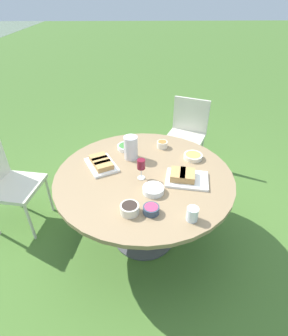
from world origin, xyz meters
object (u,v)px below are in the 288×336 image
(wine_glass, at_px, (141,165))
(water_pitcher, at_px, (131,148))
(chair_near_right, at_px, (6,180))
(dining_table, at_px, (144,184))
(chair_near_left, at_px, (187,130))

(wine_glass, bearing_deg, water_pitcher, 15.41)
(chair_near_right, xyz_separation_m, wine_glass, (-0.29, -1.24, 0.33))
(water_pitcher, xyz_separation_m, wine_glass, (-0.30, -0.08, 0.02))
(chair_near_right, bearing_deg, wine_glass, -102.98)
(wine_glass, bearing_deg, chair_near_right, 77.02)
(chair_near_right, height_order, wine_glass, wine_glass)
(dining_table, relative_size, chair_near_left, 1.62)
(chair_near_right, distance_m, water_pitcher, 1.20)
(chair_near_left, distance_m, wine_glass, 1.42)
(chair_near_right, relative_size, wine_glass, 5.17)
(dining_table, relative_size, chair_near_right, 1.62)
(water_pitcher, relative_size, wine_glass, 1.21)
(chair_near_right, height_order, water_pitcher, water_pitcher)
(chair_near_right, bearing_deg, water_pitcher, -89.17)
(chair_near_left, height_order, chair_near_right, same)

